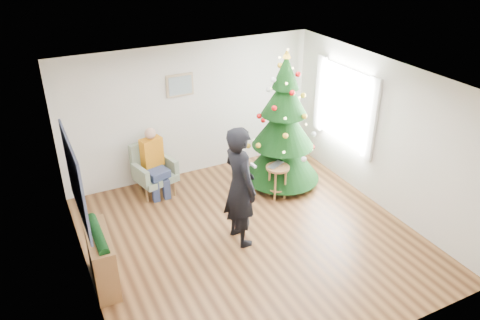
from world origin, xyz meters
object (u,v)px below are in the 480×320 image
christmas_tree (283,127)px  stool (277,182)px  standing_man (240,186)px  armchair (154,175)px  console (102,259)px

christmas_tree → stool: (-0.35, -0.43, -0.85)m
christmas_tree → standing_man: christmas_tree is taller
stool → armchair: bearing=148.4°
armchair → standing_man: bearing=-83.7°
stool → standing_man: size_ratio=0.33×
christmas_tree → stool: christmas_tree is taller
stool → armchair: (-1.94, 1.19, 0.03)m
standing_man → console: standing_man is taller
armchair → standing_man: 2.25m
christmas_tree → standing_man: 1.99m
standing_man → console: (-2.15, -0.03, -0.58)m
christmas_tree → armchair: 2.55m
stool → console: console is taller
christmas_tree → standing_man: size_ratio=1.34×
armchair → standing_man: standing_man is taller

